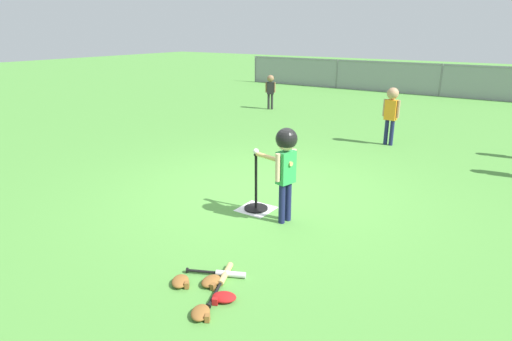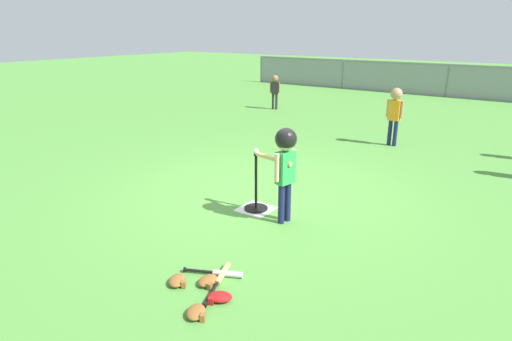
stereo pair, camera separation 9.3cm
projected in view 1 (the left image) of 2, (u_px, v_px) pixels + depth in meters
ground_plane at (266, 192)px, 6.38m from camera, size 60.00×60.00×0.00m
home_plate at (256, 209)px, 5.78m from camera, size 0.44×0.44×0.01m
batting_tee at (256, 200)px, 5.74m from camera, size 0.32×0.32×0.77m
baseball_on_tee at (256, 151)px, 5.53m from camera, size 0.07×0.07×0.07m
batter_child at (286, 156)px, 5.15m from camera, size 0.64×0.34×1.21m
fielder_deep_right at (391, 108)px, 8.75m from camera, size 0.35×0.24×1.19m
fielder_deep_left at (270, 87)px, 12.76m from camera, size 0.27×0.21×1.02m
spare_bat_silver at (224, 273)px, 4.21m from camera, size 0.57×0.30×0.06m
spare_bat_wood at (223, 278)px, 4.13m from camera, size 0.31×0.68×0.06m
glove_by_plate at (211, 281)px, 4.07m from camera, size 0.19×0.23×0.07m
glove_near_bats at (181, 281)px, 4.07m from camera, size 0.26×0.27×0.07m
glove_tossed_aside at (224, 297)px, 3.82m from camera, size 0.27×0.24×0.07m
glove_outfield_drop at (201, 313)px, 3.61m from camera, size 0.25×0.27×0.07m
outfield_fence at (441, 79)px, 15.27m from camera, size 16.06×0.06×1.15m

